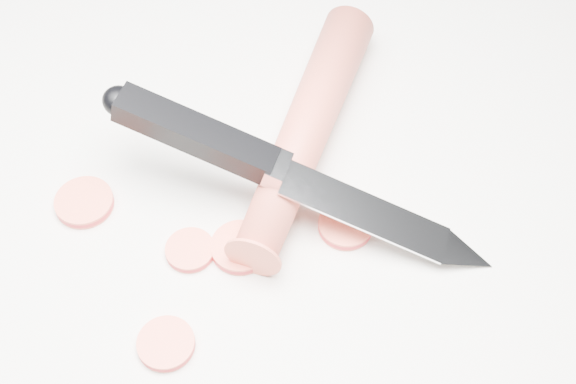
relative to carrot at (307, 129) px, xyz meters
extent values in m
plane|color=silver|center=(-0.07, -0.03, -0.02)|extent=(2.40, 2.40, 0.00)
cylinder|color=#CF4938|center=(0.00, 0.00, 0.00)|extent=(0.13, 0.21, 0.03)
cylinder|color=#F1573F|center=(0.01, -0.07, -0.02)|extent=(0.04, 0.04, 0.01)
cylinder|color=#F1573F|center=(-0.11, -0.14, -0.02)|extent=(0.03, 0.03, 0.01)
cylinder|color=#F1573F|center=(-0.15, -0.03, -0.02)|extent=(0.04, 0.04, 0.01)
cylinder|color=#F1573F|center=(-0.05, -0.08, -0.02)|extent=(0.04, 0.04, 0.01)
cylinder|color=#F1573F|center=(-0.09, -0.08, -0.02)|extent=(0.03, 0.03, 0.01)
camera|label=1|loc=(-0.06, -0.34, 0.42)|focal=50.00mm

